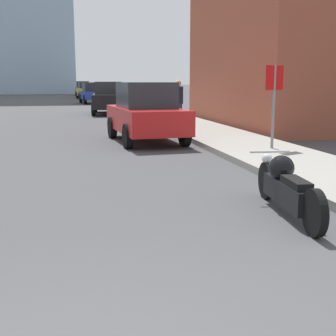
# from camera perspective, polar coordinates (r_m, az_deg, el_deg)

# --- Properties ---
(sidewalk) EXTENTS (2.36, 240.00, 0.15)m
(sidewalk) POSITION_cam_1_polar(r_m,az_deg,el_deg) (42.77, -6.04, 8.21)
(sidewalk) COLOR gray
(sidewalk) RESTS_ON ground_plane
(brick_storefront) EXTENTS (9.69, 9.93, 7.72)m
(brick_storefront) POSITION_cam_1_polar(r_m,az_deg,el_deg) (21.34, 19.59, 15.47)
(brick_storefront) COLOR brown
(brick_storefront) RESTS_ON ground_plane
(motorcycle) EXTENTS (0.62, 2.41, 0.79)m
(motorcycle) POSITION_cam_1_polar(r_m,az_deg,el_deg) (6.70, 14.21, -2.22)
(motorcycle) COLOR black
(motorcycle) RESTS_ON ground_plane
(parked_car_red) EXTENTS (2.05, 4.12, 1.79)m
(parked_car_red) POSITION_cam_1_polar(r_m,az_deg,el_deg) (14.15, -2.71, 6.74)
(parked_car_red) COLOR red
(parked_car_red) RESTS_ON ground_plane
(parked_car_black) EXTENTS (2.15, 4.71, 1.77)m
(parked_car_black) POSITION_cam_1_polar(r_m,az_deg,el_deg) (26.49, -7.25, 8.49)
(parked_car_black) COLOR black
(parked_car_black) RESTS_ON ground_plane
(parked_car_blue) EXTENTS (2.18, 4.01, 1.65)m
(parked_car_blue) POSITION_cam_1_polar(r_m,az_deg,el_deg) (38.57, -9.11, 9.00)
(parked_car_blue) COLOR #1E3899
(parked_car_blue) RESTS_ON ground_plane
(parked_car_yellow) EXTENTS (2.10, 4.10, 1.66)m
(parked_car_yellow) POSITION_cam_1_polar(r_m,az_deg,el_deg) (48.91, -9.89, 9.29)
(parked_car_yellow) COLOR gold
(parked_car_yellow) RESTS_ON ground_plane
(parked_car_green) EXTENTS (1.99, 4.20, 1.74)m
(parked_car_green) POSITION_cam_1_polar(r_m,az_deg,el_deg) (59.08, -10.34, 9.51)
(parked_car_green) COLOR #1E6B33
(parked_car_green) RESTS_ON ground_plane
(stop_sign) EXTENTS (0.57, 0.26, 2.06)m
(stop_sign) POSITION_cam_1_polar(r_m,az_deg,el_deg) (12.04, 12.80, 9.01)
(stop_sign) COLOR slate
(stop_sign) RESTS_ON sidewalk
(pedestrian) EXTENTS (0.36, 0.24, 1.71)m
(pedestrian) POSITION_cam_1_polar(r_m,az_deg,el_deg) (17.80, 1.21, 8.02)
(pedestrian) COLOR #1E2347
(pedestrian) RESTS_ON sidewalk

